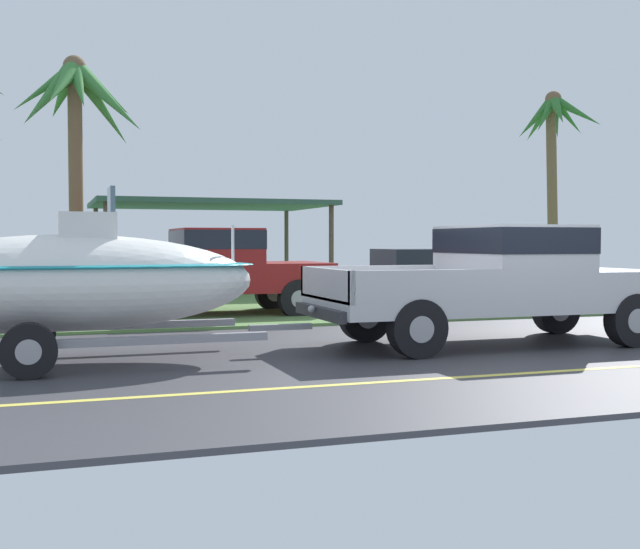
% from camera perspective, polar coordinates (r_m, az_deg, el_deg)
% --- Properties ---
extents(ground, '(36.00, 22.00, 0.11)m').
position_cam_1_polar(ground, '(19.40, -0.35, -2.30)').
color(ground, '#38383D').
extents(pickup_truck_towing, '(5.59, 2.16, 1.81)m').
position_cam_1_polar(pickup_truck_towing, '(12.59, 13.33, -0.21)').
color(pickup_truck_towing, silver).
rests_on(pickup_truck_towing, ground).
extents(boat_on_trailer, '(5.92, 2.17, 2.27)m').
position_cam_1_polar(boat_on_trailer, '(10.65, -17.58, -0.49)').
color(boat_on_trailer, gray).
rests_on(boat_on_trailer, ground).
extents(parked_pickup_background, '(5.68, 2.16, 1.84)m').
position_cam_1_polar(parked_pickup_background, '(16.84, -7.55, 0.51)').
color(parked_pickup_background, maroon).
rests_on(parked_pickup_background, ground).
extents(parked_sedan_near, '(4.53, 1.86, 1.38)m').
position_cam_1_polar(parked_sedan_near, '(20.44, 8.17, -0.17)').
color(parked_sedan_near, '#B21E19').
rests_on(parked_sedan_near, ground).
extents(carport_awning, '(6.75, 5.02, 2.75)m').
position_cam_1_polar(carport_awning, '(24.30, -7.98, 4.83)').
color(carport_awning, '#4C4238').
rests_on(carport_awning, ground).
extents(palm_tree_near_right, '(2.61, 3.15, 6.88)m').
position_cam_1_polar(palm_tree_near_right, '(29.83, 16.25, 9.41)').
color(palm_tree_near_right, brown).
rests_on(palm_tree_near_right, ground).
extents(palm_tree_far_left, '(2.98, 3.21, 5.71)m').
position_cam_1_polar(palm_tree_far_left, '(19.05, -16.89, 11.21)').
color(palm_tree_far_left, brown).
rests_on(palm_tree_far_left, ground).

